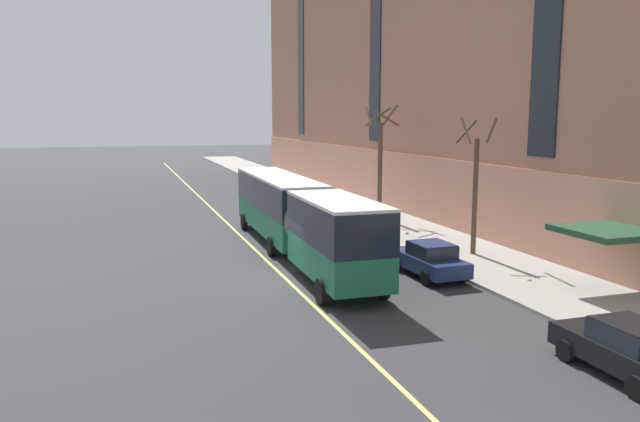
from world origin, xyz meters
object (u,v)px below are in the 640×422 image
parked_car_black_3 (627,349)px  street_tree_far_uptown (380,160)px  parked_car_navy_1 (430,259)px  street_tree_mid_block (475,187)px  city_bus (296,214)px  parked_car_red_2 (309,206)px  parked_car_white_4 (260,183)px

parked_car_black_3 → street_tree_far_uptown: size_ratio=0.56×
parked_car_navy_1 → street_tree_mid_block: street_tree_mid_block is taller
street_tree_mid_block → parked_car_black_3: bearing=-105.8°
city_bus → parked_car_black_3: size_ratio=4.71×
parked_car_red_2 → parked_car_navy_1: bearing=-89.2°
parked_car_navy_1 → parked_car_black_3: bearing=-90.0°
parked_car_red_2 → parked_car_white_4: bearing=89.6°
parked_car_navy_1 → parked_car_white_4: 33.65m
parked_car_white_4 → parked_car_navy_1: bearing=-89.8°
parked_car_red_2 → street_tree_mid_block: street_tree_mid_block is taller
parked_car_navy_1 → street_tree_far_uptown: (4.04, 14.87, 3.33)m
street_tree_mid_block → street_tree_far_uptown: bearing=89.9°
parked_car_black_3 → street_tree_far_uptown: street_tree_far_uptown is taller
parked_car_navy_1 → parked_car_red_2: 17.26m
parked_car_black_3 → street_tree_mid_block: (4.02, 14.23, 2.77)m
parked_car_navy_1 → parked_car_red_2: size_ratio=1.03×
parked_car_white_4 → street_tree_mid_block: (4.17, -30.64, 2.76)m
parked_car_navy_1 → parked_car_black_3: size_ratio=1.02×
parked_car_navy_1 → parked_car_red_2: same height
city_bus → parked_car_white_4: city_bus is taller
parked_car_navy_1 → street_tree_mid_block: 5.73m
parked_car_navy_1 → parked_car_white_4: (-0.14, 33.65, 0.00)m
parked_car_red_2 → parked_car_white_4: same height
parked_car_black_3 → street_tree_mid_block: street_tree_mid_block is taller
parked_car_black_3 → parked_car_white_4: size_ratio=0.90×
parked_car_navy_1 → street_tree_far_uptown: street_tree_far_uptown is taller
city_bus → parked_car_black_3: city_bus is taller
parked_car_navy_1 → street_tree_far_uptown: 15.76m
parked_car_navy_1 → street_tree_far_uptown: size_ratio=0.57×
city_bus → street_tree_far_uptown: bearing=46.4°
city_bus → parked_car_red_2: (4.17, 11.28, -1.37)m
street_tree_far_uptown → street_tree_mid_block: bearing=-90.1°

